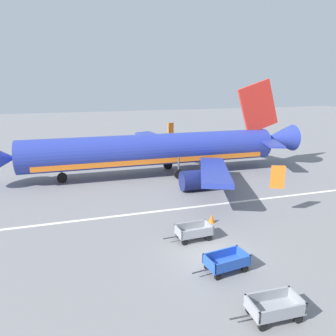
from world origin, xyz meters
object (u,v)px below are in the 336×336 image
at_px(baggage_cart_second_in_row, 226,262).
at_px(baggage_cart_third_in_row, 194,232).
at_px(traffic_cone_near_plane, 212,218).
at_px(baggage_cart_nearest, 274,307).
at_px(airplane, 161,150).

xyz_separation_m(baggage_cart_second_in_row, baggage_cart_third_in_row, (-0.39, 4.27, 0.00)).
relative_size(baggage_cart_third_in_row, traffic_cone_near_plane, 5.35).
bearing_deg(baggage_cart_second_in_row, baggage_cart_third_in_row, 95.23).
distance_m(baggage_cart_nearest, baggage_cart_third_in_row, 8.54).
bearing_deg(airplane, traffic_cone_near_plane, -89.70).
height_order(baggage_cart_nearest, traffic_cone_near_plane, baggage_cart_nearest).
height_order(baggage_cart_second_in_row, baggage_cart_third_in_row, same).
relative_size(airplane, traffic_cone_near_plane, 55.98).
relative_size(baggage_cart_second_in_row, traffic_cone_near_plane, 5.39).
height_order(baggage_cart_nearest, baggage_cart_second_in_row, same).
xyz_separation_m(baggage_cart_nearest, baggage_cart_third_in_row, (-0.74, 8.51, 0.00)).
bearing_deg(baggage_cart_third_in_row, baggage_cart_second_in_row, -84.77).
distance_m(airplane, traffic_cone_near_plane, 14.74).
bearing_deg(traffic_cone_near_plane, airplane, 90.30).
distance_m(baggage_cart_second_in_row, baggage_cart_third_in_row, 4.28).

